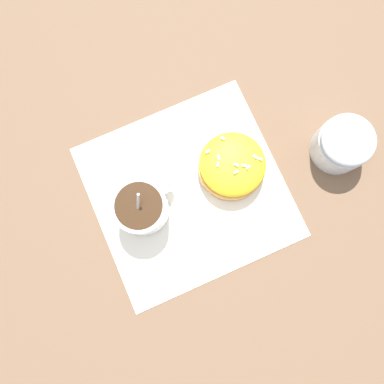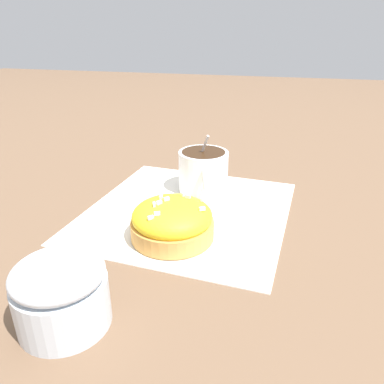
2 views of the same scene
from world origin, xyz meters
name	(u,v)px [view 2 (image 2 of 2)]	position (x,y,z in m)	size (l,w,h in m)	color
ground_plane	(188,211)	(0.00, 0.00, 0.00)	(3.00, 3.00, 0.00)	brown
paper_napkin	(188,210)	(0.00, 0.00, 0.00)	(0.31, 0.30, 0.00)	white
coffee_cup	(203,170)	(0.07, -0.01, 0.04)	(0.10, 0.08, 0.09)	white
frosted_pastry	(174,221)	(-0.08, 0.00, 0.03)	(0.10, 0.10, 0.05)	#D19347
sugar_bowl	(61,292)	(-0.24, 0.05, 0.03)	(0.08, 0.08, 0.07)	silver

